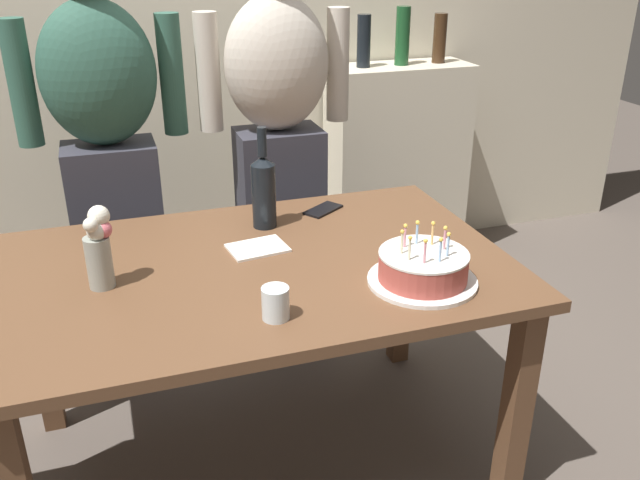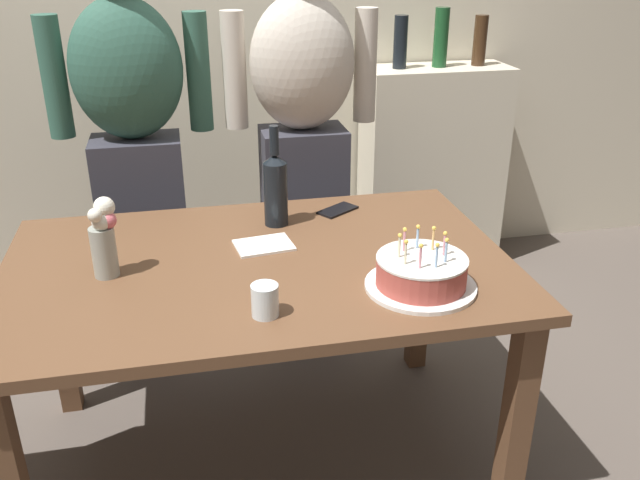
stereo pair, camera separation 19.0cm
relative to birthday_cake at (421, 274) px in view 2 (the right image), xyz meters
name	(u,v)px [view 2 (the right image)]	position (x,y,z in m)	size (l,w,h in m)	color
ground_plane	(266,454)	(-0.42, 0.26, -0.78)	(10.00, 10.00, 0.00)	#564C44
back_wall	(212,12)	(-0.42, 1.81, 0.52)	(5.20, 0.10, 2.60)	beige
dining_table	(259,290)	(-0.42, 0.26, -0.14)	(1.50, 0.96, 0.74)	brown
birthday_cake	(421,274)	(0.00, 0.00, 0.00)	(0.31, 0.31, 0.16)	white
water_glass_near	(265,300)	(-0.44, -0.06, 0.00)	(0.07, 0.07, 0.09)	silver
wine_bottle	(275,187)	(-0.32, 0.53, 0.09)	(0.08, 0.08, 0.34)	black
cell_phone	(338,210)	(-0.09, 0.60, -0.04)	(0.14, 0.07, 0.01)	black
napkin_stack	(264,245)	(-0.39, 0.36, -0.04)	(0.17, 0.13, 0.01)	white
flower_vase	(104,237)	(-0.85, 0.26, 0.08)	(0.08, 0.08, 0.23)	#999E93
person_man_bearded	(136,150)	(-0.79, 1.05, 0.09)	(0.61, 0.27, 1.66)	#33333D
person_woman_cardigan	(303,140)	(-0.13, 1.05, 0.09)	(0.61, 0.27, 1.66)	#33333D
shelf_cabinet	(432,167)	(0.65, 1.59, -0.25)	(0.71, 0.30, 1.32)	beige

